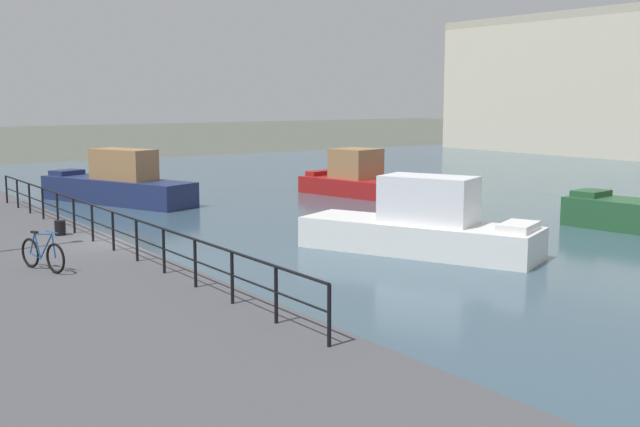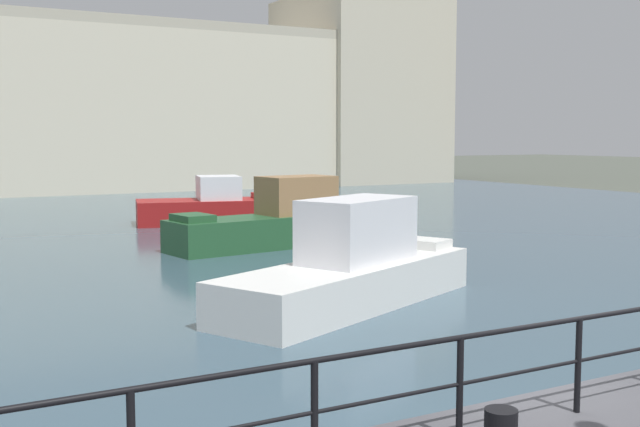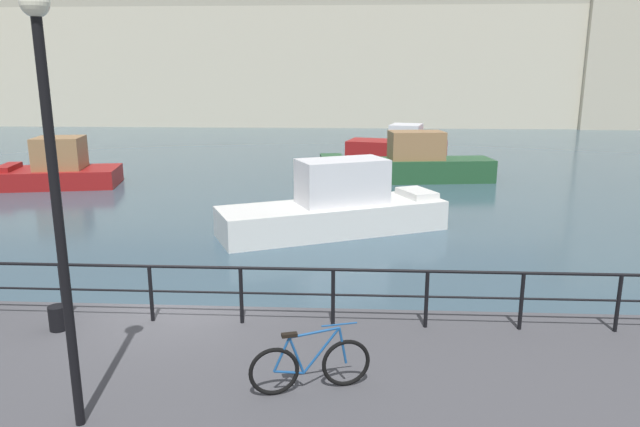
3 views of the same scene
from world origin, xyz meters
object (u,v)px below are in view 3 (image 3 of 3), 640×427
moored_white_yacht (59,169)px  parked_bicycle (310,365)px  moored_small_launch (406,164)px  moored_cabin_cruiser (399,146)px  moored_harbor_tender (337,208)px  quay_lamp_post (53,169)px  harbor_building (377,64)px  mooring_bollard (58,318)px

moored_white_yacht → parked_bicycle: bearing=113.5°
moored_white_yacht → moored_small_launch: bearing=176.5°
moored_cabin_cruiser → moored_harbor_tender: bearing=-86.2°
parked_bicycle → quay_lamp_post: quay_lamp_post is taller
harbor_building → moored_harbor_tender: harbor_building is taller
harbor_building → quay_lamp_post: harbor_building is taller
moored_cabin_cruiser → mooring_bollard: bearing=-91.3°
moored_white_yacht → mooring_bollard: (9.01, -17.84, 0.34)m
moored_cabin_cruiser → quay_lamp_post: bearing=-87.0°
moored_white_yacht → moored_harbor_tender: bearing=139.6°
quay_lamp_post → moored_small_launch: bearing=74.8°
moored_harbor_tender → quay_lamp_post: 13.75m
quay_lamp_post → mooring_bollard: bearing=121.2°
parked_bicycle → harbor_building: bearing=70.1°
parked_bicycle → quay_lamp_post: bearing=-178.1°
moored_small_launch → mooring_bollard: moored_small_launch is taller
parked_bicycle → moored_small_launch: bearing=64.6°
moored_harbor_tender → mooring_bollard: 11.22m
harbor_building → moored_harbor_tender: bearing=-93.9°
moored_harbor_tender → quay_lamp_post: quay_lamp_post is taller
harbor_building → quay_lamp_post: size_ratio=13.69×
moored_small_launch → mooring_bollard: (-7.89, -20.11, 0.31)m
parked_bicycle → mooring_bollard: (-4.59, 1.78, -0.17)m
harbor_building → parked_bicycle: 56.67m
harbor_building → parked_bicycle: harbor_building is taller
moored_white_yacht → moored_harbor_tender: (13.65, -7.63, 0.04)m
mooring_bollard → moored_white_yacht: bearing=116.8°
mooring_bollard → quay_lamp_post: quay_lamp_post is taller
quay_lamp_post → moored_harbor_tender: bearing=77.1°
moored_small_launch → parked_bicycle: 22.14m
mooring_bollard → quay_lamp_post: (1.67, -2.77, 3.13)m
quay_lamp_post → moored_cabin_cruiser: bearing=78.3°
harbor_building → moored_harbor_tender: 44.81m
moored_small_launch → moored_white_yacht: bearing=0.2°
moored_cabin_cruiser → quay_lamp_post: quay_lamp_post is taller
moored_small_launch → moored_cabin_cruiser: bearing=-99.3°
moored_white_yacht → quay_lamp_post: quay_lamp_post is taller
moored_small_launch → mooring_bollard: size_ratio=20.56×
moored_cabin_cruiser → mooring_bollard: size_ratio=15.11×
harbor_building → moored_cabin_cruiser: (0.47, -26.20, -5.44)m
moored_cabin_cruiser → moored_harbor_tender: moored_harbor_tender is taller
parked_bicycle → mooring_bollard: bearing=142.1°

